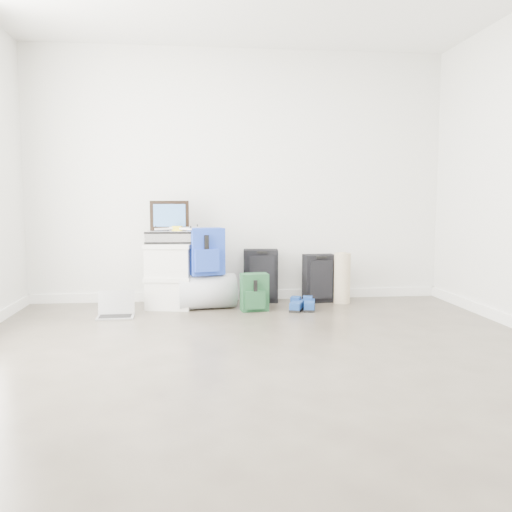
{
  "coord_description": "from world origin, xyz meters",
  "views": [
    {
      "loc": [
        -0.47,
        -3.4,
        1.11
      ],
      "look_at": [
        0.12,
        1.9,
        0.54
      ],
      "focal_mm": 38.0,
      "sensor_mm": 36.0,
      "label": 1
    }
  ],
  "objects": [
    {
      "name": "duffel_bag",
      "position": [
        -0.37,
        2.03,
        0.18
      ],
      "size": [
        0.61,
        0.43,
        0.35
      ],
      "primitive_type": "cylinder",
      "rotation": [
        0.0,
        1.57,
        0.14
      ],
      "color": "gray",
      "rests_on": "ground"
    },
    {
      "name": "briefcase",
      "position": [
        -0.74,
        2.1,
        0.73
      ],
      "size": [
        0.47,
        0.35,
        0.13
      ],
      "primitive_type": "cube",
      "rotation": [
        0.0,
        0.0,
        -0.05
      ],
      "color": "#B2B2B7",
      "rests_on": "boxes_stack"
    },
    {
      "name": "shoes",
      "position": [
        0.59,
        1.84,
        0.05
      ],
      "size": [
        0.31,
        0.3,
        0.09
      ],
      "rotation": [
        0.0,
        0.0,
        -0.34
      ],
      "color": "black",
      "rests_on": "ground"
    },
    {
      "name": "large_suitcase",
      "position": [
        0.22,
        2.33,
        0.28
      ],
      "size": [
        0.39,
        0.27,
        0.57
      ],
      "rotation": [
        0.0,
        0.0,
        -0.1
      ],
      "color": "black",
      "rests_on": "ground"
    },
    {
      "name": "ground",
      "position": [
        0.0,
        0.0,
        0.0
      ],
      "size": [
        5.0,
        5.0,
        0.0
      ],
      "primitive_type": "plane",
      "color": "#3E362D",
      "rests_on": "ground"
    },
    {
      "name": "room_envelope",
      "position": [
        0.0,
        0.02,
        1.72
      ],
      "size": [
        4.52,
        5.02,
        2.71
      ],
      "color": "silver",
      "rests_on": "ground"
    },
    {
      "name": "boxes_stack",
      "position": [
        -0.74,
        2.1,
        0.33
      ],
      "size": [
        0.52,
        0.45,
        0.66
      ],
      "rotation": [
        0.0,
        0.0,
        -0.18
      ],
      "color": "silver",
      "rests_on": "ground"
    },
    {
      "name": "green_backpack",
      "position": [
        0.1,
        1.86,
        0.18
      ],
      "size": [
        0.28,
        0.22,
        0.37
      ],
      "rotation": [
        0.0,
        0.0,
        0.11
      ],
      "color": "#153C23",
      "rests_on": "ground"
    },
    {
      "name": "blue_backpack",
      "position": [
        -0.37,
        2.0,
        0.58
      ],
      "size": [
        0.38,
        0.32,
        0.47
      ],
      "rotation": [
        0.0,
        0.0,
        0.28
      ],
      "color": "#183B9C",
      "rests_on": "duffel_bag"
    },
    {
      "name": "carry_on",
      "position": [
        0.85,
        2.26,
        0.26
      ],
      "size": [
        0.34,
        0.24,
        0.51
      ],
      "rotation": [
        0.0,
        0.0,
        0.09
      ],
      "color": "black",
      "rests_on": "ground"
    },
    {
      "name": "drone",
      "position": [
        -0.66,
        2.08,
        0.82
      ],
      "size": [
        0.43,
        0.43,
        0.05
      ],
      "rotation": [
        0.0,
        0.0,
        -0.19
      ],
      "color": "yellow",
      "rests_on": "briefcase"
    },
    {
      "name": "rolled_rug",
      "position": [
        1.08,
        2.17,
        0.27
      ],
      "size": [
        0.18,
        0.18,
        0.54
      ],
      "primitive_type": "cylinder",
      "color": "tan",
      "rests_on": "ground"
    },
    {
      "name": "painting",
      "position": [
        -0.74,
        2.2,
        0.94
      ],
      "size": [
        0.4,
        0.07,
        0.3
      ],
      "rotation": [
        0.0,
        0.0,
        -0.12
      ],
      "color": "black",
      "rests_on": "briefcase"
    },
    {
      "name": "laptop",
      "position": [
        -1.23,
        1.73,
        0.06
      ],
      "size": [
        0.34,
        0.25,
        0.24
      ],
      "rotation": [
        0.0,
        0.0,
        0.03
      ],
      "color": "#B6B6BB",
      "rests_on": "ground"
    }
  ]
}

